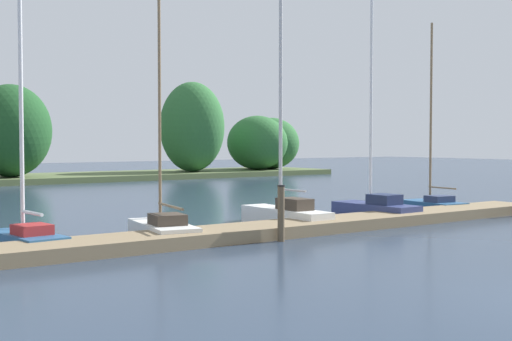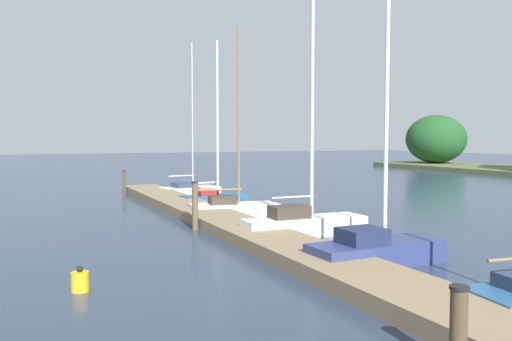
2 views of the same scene
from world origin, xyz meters
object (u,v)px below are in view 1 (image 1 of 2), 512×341
Objects in this scene: mooring_piling_1 at (281,213)px; sailboat_2 at (162,226)px; sailboat_3 at (284,210)px; sailboat_4 at (374,206)px; sailboat_5 at (432,202)px; sailboat_1 at (25,232)px.

sailboat_2 is at bearing 135.57° from mooring_piling_1.
sailboat_3 is (4.70, 0.40, 0.15)m from sailboat_2.
sailboat_4 reaches higher than sailboat_5.
sailboat_1 is 6.78m from mooring_piling_1.
sailboat_2 is (3.68, -0.57, -0.06)m from sailboat_1.
sailboat_1 is 16.11m from sailboat_5.
mooring_piling_1 is at bearing -121.44° from sailboat_1.
sailboat_3 is (8.38, -0.16, 0.09)m from sailboat_1.
sailboat_4 reaches higher than mooring_piling_1.
sailboat_3 is 7.73m from sailboat_5.
sailboat_5 is 10.47m from mooring_piling_1.
sailboat_4 is 5.42× the size of mooring_piling_1.
sailboat_4 is at bearing -92.97° from sailboat_3.
sailboat_5 is at bearing -83.42° from sailboat_4.
sailboat_1 reaches higher than mooring_piling_1.
sailboat_1 is at bearing 97.40° from sailboat_5.
sailboat_5 is 4.75× the size of mooring_piling_1.
mooring_piling_1 is at bearing 141.75° from sailboat_3.
sailboat_3 reaches higher than mooring_piling_1.
sailboat_3 is 5.36× the size of mooring_piling_1.
sailboat_4 reaches higher than sailboat_1.
sailboat_5 is (3.86, 0.57, -0.07)m from sailboat_4.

